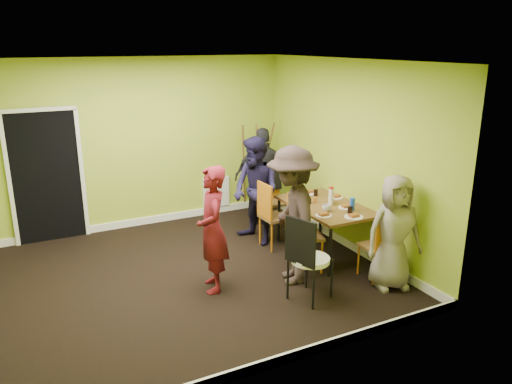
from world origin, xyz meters
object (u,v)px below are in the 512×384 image
Objects in this scene: blue_bottle at (352,204)px; person_front_end at (394,232)px; chair_back_end at (269,185)px; chair_front_end at (382,242)px; dining_table at (326,208)px; easel at (256,168)px; thermos at (331,197)px; person_left_near at (292,216)px; person_left_far at (256,191)px; person_standing at (213,229)px; person_back_end at (264,176)px; chair_left_near at (299,229)px; orange_bottle at (315,200)px; chair_left_far at (271,211)px; chair_bentwood at (307,255)px.

person_front_end is at bearing -91.92° from blue_bottle.
chair_back_end reaches higher than chair_front_end.
dining_table is 2.18m from easel.
dining_table is 6.11× the size of thermos.
person_left_near reaches higher than easel.
blue_bottle reaches higher than dining_table.
person_left_far is (-0.72, 0.83, 0.13)m from dining_table.
chair_front_end is 5.17× the size of blue_bottle.
person_front_end is (0.00, -0.21, 0.21)m from chair_front_end.
easel is at bearing 157.33° from person_standing.
person_left_far and person_back_end have the same top height.
person_left_near is (-0.95, -0.51, 0.03)m from thermos.
chair_front_end is at bearing -86.81° from easel.
dining_table is at bearing 121.07° from person_back_end.
chair_left_near is 1.17m from person_left_far.
dining_table is 0.90× the size of person_back_end.
orange_bottle is 1.09m from person_left_near.
chair_front_end is 3.86× the size of thermos.
chair_left_far is 1.11m from person_back_end.
person_back_end reaches higher than blue_bottle.
person_back_end is at bearing 95.46° from orange_bottle.
person_front_end reaches higher than orange_bottle.
chair_front_end is 1.08m from thermos.
person_standing is (-0.88, 0.79, 0.20)m from chair_bentwood.
easel is at bearing -174.96° from chair_left_near.
orange_bottle is at bearing 103.50° from chair_front_end.
easel reaches higher than chair_bentwood.
easel reaches higher than person_standing.
person_front_end is (0.32, -2.69, 0.03)m from chair_back_end.
chair_bentwood is at bearing -135.41° from thermos.
person_back_end reaches higher than person_standing.
person_left_far is (-0.55, -0.58, 0.12)m from chair_back_end.
chair_left_near is at bearing -154.15° from dining_table.
person_standing is (-1.86, -2.49, -0.01)m from easel.
orange_bottle is at bearing 118.58° from person_standing.
chair_left_far is 0.64× the size of person_standing.
thermos is 0.15× the size of person_standing.
orange_bottle is at bearing -91.45° from easel.
chair_left_near reaches higher than orange_bottle.
person_back_end reaches higher than thermos.
chair_back_end is at bearing -176.50° from chair_left_near.
blue_bottle is 1.51m from person_left_far.
person_standing is at bearing -84.33° from person_left_near.
chair_left_far is at bearing -162.80° from chair_left_near.
chair_front_end reaches higher than dining_table.
chair_back_end is at bearing 149.12° from person_standing.
person_front_end reaches higher than chair_back_end.
chair_front_end is (0.32, -2.49, -0.18)m from chair_back_end.
person_back_end is at bearing -174.09° from chair_left_near.
chair_left_far is at bearing 128.03° from person_front_end.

